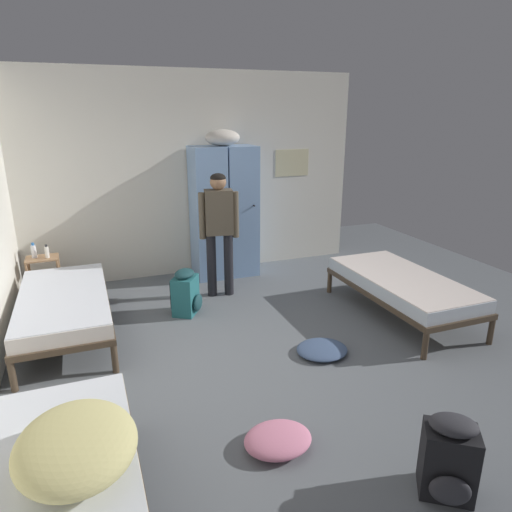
# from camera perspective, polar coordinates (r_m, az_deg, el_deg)

# --- Properties ---
(ground_plane) EXTENTS (8.62, 8.62, 0.00)m
(ground_plane) POSITION_cam_1_polar(r_m,az_deg,el_deg) (4.63, 1.22, -12.25)
(ground_plane) COLOR slate
(room_backdrop) EXTENTS (4.88, 5.45, 2.85)m
(room_backdrop) POSITION_cam_1_polar(r_m,az_deg,el_deg) (5.09, -17.82, 6.87)
(room_backdrop) COLOR silver
(room_backdrop) RESTS_ON ground_plane
(locker_bank) EXTENTS (0.90, 0.55, 2.07)m
(locker_bank) POSITION_cam_1_polar(r_m,az_deg,el_deg) (6.54, -4.00, 5.82)
(locker_bank) COLOR #7A9ECC
(locker_bank) RESTS_ON ground_plane
(shelf_unit) EXTENTS (0.38, 0.30, 0.57)m
(shelf_unit) POSITION_cam_1_polar(r_m,az_deg,el_deg) (6.33, -24.90, -2.10)
(shelf_unit) COLOR #99704C
(shelf_unit) RESTS_ON ground_plane
(bed_left_rear) EXTENTS (0.90, 1.90, 0.49)m
(bed_left_rear) POSITION_cam_1_polar(r_m,az_deg,el_deg) (5.22, -22.85, -5.46)
(bed_left_rear) COLOR #473828
(bed_left_rear) RESTS_ON ground_plane
(bed_left_front) EXTENTS (0.90, 1.90, 0.49)m
(bed_left_front) POSITION_cam_1_polar(r_m,az_deg,el_deg) (2.90, -23.76, -25.77)
(bed_left_front) COLOR #473828
(bed_left_front) RESTS_ON ground_plane
(bed_right) EXTENTS (0.90, 1.90, 0.49)m
(bed_right) POSITION_cam_1_polar(r_m,az_deg,el_deg) (5.57, 17.76, -3.44)
(bed_right) COLOR #473828
(bed_right) RESTS_ON ground_plane
(bedding_heap) EXTENTS (0.63, 0.73, 0.28)m
(bedding_heap) POSITION_cam_1_polar(r_m,az_deg,el_deg) (2.77, -21.51, -21.12)
(bedding_heap) COLOR #D1C67F
(bedding_heap) RESTS_ON bed_left_front
(person_traveler) EXTENTS (0.49, 0.26, 1.58)m
(person_traveler) POSITION_cam_1_polar(r_m,az_deg,el_deg) (5.76, -4.62, 4.04)
(person_traveler) COLOR black
(person_traveler) RESTS_ON ground_plane
(water_bottle) EXTENTS (0.06, 0.06, 0.19)m
(water_bottle) POSITION_cam_1_polar(r_m,az_deg,el_deg) (6.27, -25.98, 0.56)
(water_bottle) COLOR white
(water_bottle) RESTS_ON shelf_unit
(lotion_bottle) EXTENTS (0.05, 0.05, 0.17)m
(lotion_bottle) POSITION_cam_1_polar(r_m,az_deg,el_deg) (6.20, -24.64, 0.47)
(lotion_bottle) COLOR white
(lotion_bottle) RESTS_ON shelf_unit
(backpack_black) EXTENTS (0.41, 0.41, 0.55)m
(backpack_black) POSITION_cam_1_polar(r_m,az_deg,el_deg) (3.30, 22.93, -22.27)
(backpack_black) COLOR black
(backpack_black) RESTS_ON ground_plane
(backpack_teal) EXTENTS (0.41, 0.40, 0.55)m
(backpack_teal) POSITION_cam_1_polar(r_m,az_deg,el_deg) (5.46, -8.70, -4.57)
(backpack_teal) COLOR #23666B
(backpack_teal) RESTS_ON ground_plane
(clothes_pile_denim) EXTENTS (0.51, 0.47, 0.08)m
(clothes_pile_denim) POSITION_cam_1_polar(r_m,az_deg,el_deg) (4.68, 8.23, -11.46)
(clothes_pile_denim) COLOR #42567A
(clothes_pile_denim) RESTS_ON ground_plane
(clothes_pile_pink) EXTENTS (0.50, 0.41, 0.13)m
(clothes_pile_pink) POSITION_cam_1_polar(r_m,az_deg,el_deg) (3.52, 2.75, -21.90)
(clothes_pile_pink) COLOR pink
(clothes_pile_pink) RESTS_ON ground_plane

